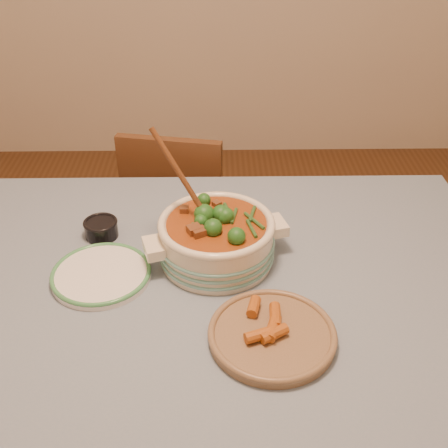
# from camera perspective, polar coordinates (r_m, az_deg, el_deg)

# --- Properties ---
(dining_table) EXTENTS (1.68, 1.08, 0.76)m
(dining_table) POSITION_cam_1_polar(r_m,az_deg,el_deg) (1.52, -3.37, -8.29)
(dining_table) COLOR brown
(dining_table) RESTS_ON floor
(stew_casserole) EXTENTS (0.39, 0.37, 0.36)m
(stew_casserole) POSITION_cam_1_polar(r_m,az_deg,el_deg) (1.48, -0.78, -1.23)
(stew_casserole) COLOR #EDE3C6
(stew_casserole) RESTS_ON dining_table
(white_plate) EXTENTS (0.32, 0.32, 0.02)m
(white_plate) POSITION_cam_1_polar(r_m,az_deg,el_deg) (1.49, -12.37, -4.99)
(white_plate) COLOR white
(white_plate) RESTS_ON dining_table
(condiment_bowl) EXTENTS (0.12, 0.12, 0.05)m
(condiment_bowl) POSITION_cam_1_polar(r_m,az_deg,el_deg) (1.64, -12.39, -0.37)
(condiment_bowl) COLOR black
(condiment_bowl) RESTS_ON dining_table
(fried_plate) EXTENTS (0.34, 0.34, 0.05)m
(fried_plate) POSITION_cam_1_polar(r_m,az_deg,el_deg) (1.29, 4.92, -10.98)
(fried_plate) COLOR #947152
(fried_plate) RESTS_ON dining_table
(chair_far) EXTENTS (0.45, 0.45, 0.83)m
(chair_far) POSITION_cam_1_polar(r_m,az_deg,el_deg) (2.27, -4.59, 1.50)
(chair_far) COLOR brown
(chair_far) RESTS_ON floor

